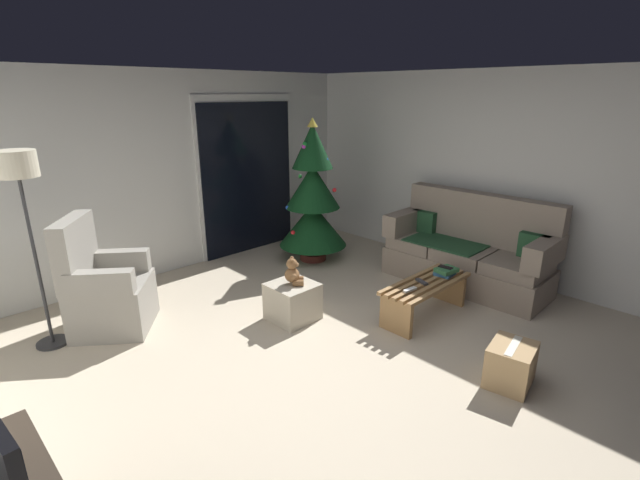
% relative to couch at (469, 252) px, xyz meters
% --- Properties ---
extents(ground_plane, '(7.00, 7.00, 0.00)m').
position_rel_couch_xyz_m(ground_plane, '(-2.32, -0.11, -0.40)').
color(ground_plane, beige).
extents(wall_back, '(5.72, 0.12, 2.50)m').
position_rel_couch_xyz_m(wall_back, '(-2.32, 2.95, 0.85)').
color(wall_back, silver).
rests_on(wall_back, ground).
extents(wall_right, '(0.12, 6.00, 2.50)m').
position_rel_couch_xyz_m(wall_right, '(0.54, -0.11, 0.85)').
color(wall_right, silver).
rests_on(wall_right, ground).
extents(patio_door_frame, '(1.60, 0.02, 2.20)m').
position_rel_couch_xyz_m(patio_door_frame, '(-1.13, 2.88, 0.70)').
color(patio_door_frame, silver).
rests_on(patio_door_frame, ground).
extents(patio_door_glass, '(1.50, 0.02, 2.10)m').
position_rel_couch_xyz_m(patio_door_glass, '(-1.13, 2.86, 0.65)').
color(patio_door_glass, black).
rests_on(patio_door_glass, ground).
extents(couch, '(0.82, 1.95, 1.08)m').
position_rel_couch_xyz_m(couch, '(0.00, 0.00, 0.00)').
color(couch, gray).
rests_on(couch, ground).
extents(coffee_table, '(1.10, 0.40, 0.39)m').
position_rel_couch_xyz_m(coffee_table, '(-1.11, -0.13, -0.14)').
color(coffee_table, '#9E7547').
rests_on(coffee_table, ground).
extents(remote_graphite, '(0.09, 0.16, 0.02)m').
position_rel_couch_xyz_m(remote_graphite, '(-1.17, -0.12, -0.00)').
color(remote_graphite, '#333338').
rests_on(remote_graphite, coffee_table).
extents(remote_white, '(0.16, 0.06, 0.02)m').
position_rel_couch_xyz_m(remote_white, '(-1.41, -0.15, -0.00)').
color(remote_white, silver).
rests_on(remote_white, coffee_table).
extents(book_stack, '(0.24, 0.21, 0.08)m').
position_rel_couch_xyz_m(book_stack, '(-0.82, -0.18, 0.03)').
color(book_stack, '#285684').
rests_on(book_stack, coffee_table).
extents(cell_phone, '(0.08, 0.15, 0.01)m').
position_rel_couch_xyz_m(cell_phone, '(-0.82, -0.17, 0.08)').
color(cell_phone, black).
rests_on(cell_phone, book_stack).
extents(christmas_tree, '(0.92, 0.92, 1.92)m').
position_rel_couch_xyz_m(christmas_tree, '(-0.78, 1.90, 0.46)').
color(christmas_tree, '#4C1E19').
rests_on(christmas_tree, ground).
extents(armchair, '(0.96, 0.96, 1.13)m').
position_rel_couch_xyz_m(armchair, '(-3.55, 1.90, 0.00)').
color(armchair, gray).
rests_on(armchair, ground).
extents(floor_lamp, '(0.32, 0.32, 1.78)m').
position_rel_couch_xyz_m(floor_lamp, '(-4.06, 1.96, 1.11)').
color(floor_lamp, '#2D2D30').
rests_on(floor_lamp, ground).
extents(ottoman, '(0.44, 0.44, 0.39)m').
position_rel_couch_xyz_m(ottoman, '(-2.13, 0.78, -0.21)').
color(ottoman, '#B2A893').
rests_on(ottoman, ground).
extents(teddy_bear_chestnut, '(0.22, 0.21, 0.29)m').
position_rel_couch_xyz_m(teddy_bear_chestnut, '(-2.12, 0.77, 0.11)').
color(teddy_bear_chestnut, brown).
rests_on(teddy_bear_chestnut, ottoman).
extents(cardboard_box_taped_mid_floor, '(0.44, 0.39, 0.34)m').
position_rel_couch_xyz_m(cardboard_box_taped_mid_floor, '(-1.60, -1.26, -0.23)').
color(cardboard_box_taped_mid_floor, tan).
rests_on(cardboard_box_taped_mid_floor, ground).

